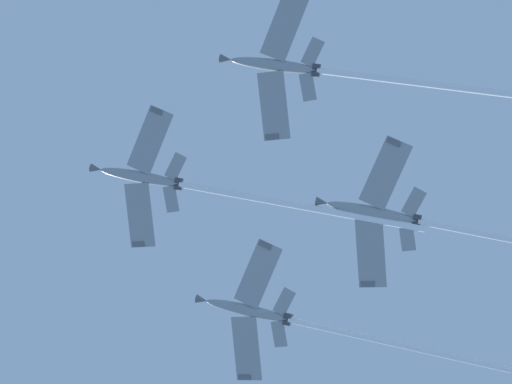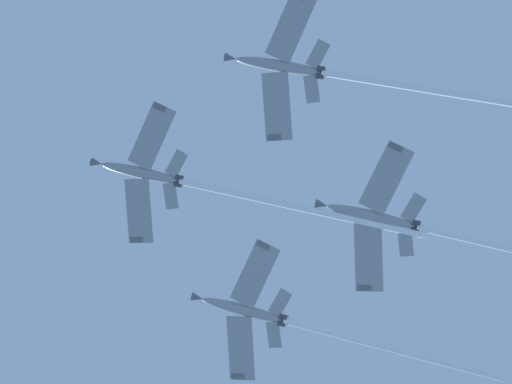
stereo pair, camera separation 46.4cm
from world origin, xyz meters
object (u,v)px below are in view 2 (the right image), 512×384
object	(u,v)px
jet_left_wing	(337,75)
jet_slot	(423,228)
jet_lead	(199,185)
jet_right_wing	(287,321)

from	to	relation	value
jet_left_wing	jet_slot	world-z (taller)	jet_left_wing
jet_slot	jet_left_wing	bearing A→B (deg)	-24.97
jet_lead	jet_slot	size ratio (longest dim) A/B	1.11
jet_lead	jet_slot	distance (m)	30.55
jet_left_wing	jet_right_wing	size ratio (longest dim) A/B	1.10
jet_right_wing	jet_slot	distance (m)	22.49
jet_left_wing	jet_right_wing	distance (m)	33.66
jet_slot	jet_lead	bearing A→B (deg)	-76.71
jet_lead	jet_right_wing	xyz separation A→B (m)	(-19.07, 10.62, -2.69)
jet_left_wing	jet_right_wing	world-z (taller)	jet_right_wing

